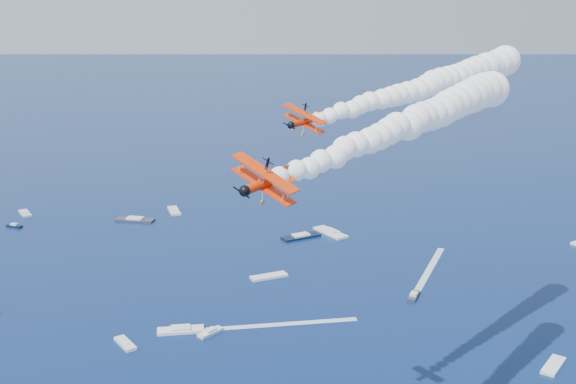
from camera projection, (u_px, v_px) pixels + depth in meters
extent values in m
cube|color=white|center=(181.00, 330.00, 172.29)|extent=(11.16, 3.64, 0.70)
cube|color=#2D313D|center=(414.00, 296.00, 191.98)|extent=(5.52, 7.10, 0.70)
cube|color=white|center=(125.00, 343.00, 165.71)|extent=(5.67, 8.21, 0.70)
cube|color=white|center=(331.00, 232.00, 243.68)|extent=(10.01, 15.06, 0.70)
cube|color=#303540|center=(135.00, 220.00, 257.53)|extent=(14.55, 9.01, 0.70)
cube|color=white|center=(553.00, 365.00, 155.82)|extent=(8.71, 8.71, 0.70)
cube|color=silver|center=(269.00, 276.00, 205.45)|extent=(11.22, 5.99, 0.70)
cube|color=black|center=(301.00, 237.00, 239.46)|extent=(14.02, 8.43, 0.70)
cube|color=white|center=(210.00, 332.00, 171.19)|extent=(6.63, 5.97, 0.70)
cube|color=black|center=(14.00, 226.00, 250.43)|extent=(6.06, 4.82, 0.70)
cube|color=silver|center=(174.00, 211.00, 268.37)|extent=(5.12, 11.62, 0.70)
cube|color=silver|center=(25.00, 213.00, 265.22)|extent=(6.38, 9.84, 0.70)
cube|color=white|center=(282.00, 324.00, 176.14)|extent=(38.01, 2.27, 0.04)
cube|color=white|center=(430.00, 269.00, 212.20)|extent=(21.46, 33.51, 0.04)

